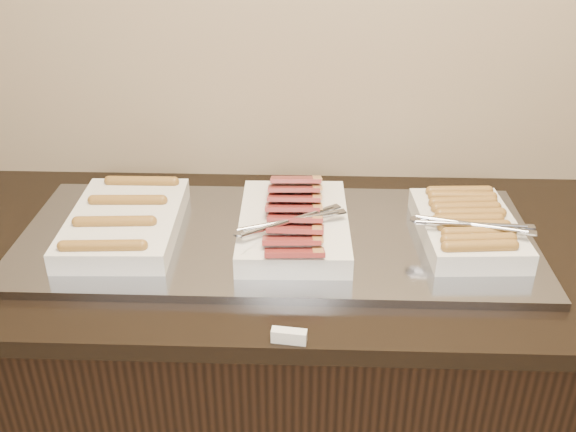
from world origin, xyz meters
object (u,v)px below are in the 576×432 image
object	(u,v)px
counter	(283,383)
dish_center	(293,223)
warming_tray	(276,238)
dish_left	(125,221)
dish_right	(468,226)

from	to	relation	value
counter	dish_center	distance (m)	0.50
warming_tray	dish_left	bearing A→B (deg)	180.00
warming_tray	dish_center	world-z (taller)	dish_center
counter	dish_left	distance (m)	0.62
warming_tray	dish_center	distance (m)	0.06
dish_left	counter	bearing A→B (deg)	-1.80
dish_center	dish_right	xyz separation A→B (m)	(0.40, -0.00, 0.00)
dish_right	dish_left	bearing A→B (deg)	176.81
dish_center	dish_right	bearing A→B (deg)	-1.45
dish_left	dish_center	bearing A→B (deg)	-2.33
counter	warming_tray	size ratio (longest dim) A/B	1.72
dish_center	dish_right	world-z (taller)	dish_center
warming_tray	dish_right	world-z (taller)	dish_right
dish_left	dish_right	bearing A→B (deg)	-2.13
dish_center	dish_left	bearing A→B (deg)	178.15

